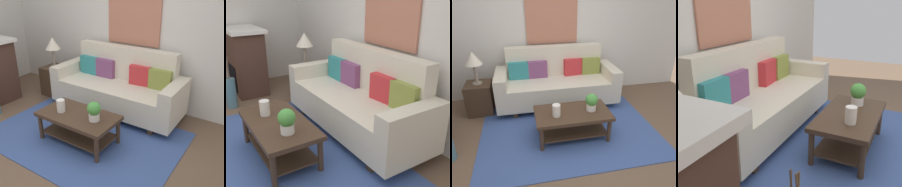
{
  "view_description": "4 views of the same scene",
  "coord_description": "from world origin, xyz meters",
  "views": [
    {
      "loc": [
        2.07,
        -1.93,
        2.11
      ],
      "look_at": [
        0.12,
        1.07,
        0.5
      ],
      "focal_mm": 40.83,
      "sensor_mm": 36.0,
      "label": 1
    },
    {
      "loc": [
        2.62,
        -0.5,
        1.79
      ],
      "look_at": [
        0.18,
        1.04,
        0.68
      ],
      "focal_mm": 43.68,
      "sensor_mm": 36.0,
      "label": 2
    },
    {
      "loc": [
        -0.65,
        -2.25,
        2.08
      ],
      "look_at": [
        -0.02,
        0.8,
        0.52
      ],
      "focal_mm": 34.44,
      "sensor_mm": 36.0,
      "label": 3
    },
    {
      "loc": [
        -2.62,
        -0.22,
        1.56
      ],
      "look_at": [
        -0.03,
        1.08,
        0.56
      ],
      "focal_mm": 42.32,
      "sensor_mm": 36.0,
      "label": 4
    }
  ],
  "objects": [
    {
      "name": "ground_plane",
      "position": [
        0.0,
        0.0,
        0.0
      ],
      "size": [
        9.74,
        9.74,
        0.0
      ],
      "primitive_type": "plane",
      "color": "brown"
    },
    {
      "name": "wall_back",
      "position": [
        0.0,
        2.0,
        1.35
      ],
      "size": [
        5.74,
        0.1,
        2.7
      ],
      "primitive_type": "cube",
      "color": "silver",
      "rests_on": "ground_plane"
    },
    {
      "name": "area_rug",
      "position": [
        0.0,
        0.5,
        0.01
      ],
      "size": [
        2.74,
        1.88,
        0.01
      ],
      "primitive_type": "cube",
      "color": "#3D5693",
      "rests_on": "ground_plane"
    },
    {
      "name": "couch",
      "position": [
        -0.02,
        1.47,
        0.43
      ],
      "size": [
        2.22,
        0.84,
        1.08
      ],
      "color": "beige",
      "rests_on": "ground_plane"
    },
    {
      "name": "throw_pillow_teal",
      "position": [
        -0.71,
        1.59,
        0.68
      ],
      "size": [
        0.36,
        0.13,
        0.32
      ],
      "primitive_type": "cube",
      "rotation": [
        0.0,
        0.0,
        -0.02
      ],
      "color": "teal",
      "rests_on": "couch"
    },
    {
      "name": "throw_pillow_plum",
      "position": [
        -0.37,
        1.59,
        0.68
      ],
      "size": [
        0.36,
        0.13,
        0.32
      ],
      "primitive_type": "cube",
      "rotation": [
        0.0,
        0.0,
        0.02
      ],
      "color": "#7A4270",
      "rests_on": "couch"
    },
    {
      "name": "throw_pillow_crimson",
      "position": [
        0.33,
        1.59,
        0.68
      ],
      "size": [
        0.37,
        0.16,
        0.32
      ],
      "primitive_type": "cube",
      "rotation": [
        0.0,
        0.0,
        0.11
      ],
      "color": "red",
      "rests_on": "couch"
    },
    {
      "name": "throw_pillow_olive",
      "position": [
        0.67,
        1.59,
        0.68
      ],
      "size": [
        0.36,
        0.13,
        0.32
      ],
      "primitive_type": "cube",
      "rotation": [
        0.0,
        0.0,
        0.03
      ],
      "color": "olive",
      "rests_on": "couch"
    },
    {
      "name": "coffee_table",
      "position": [
        0.02,
        0.37,
        0.31
      ],
      "size": [
        1.1,
        0.6,
        0.43
      ],
      "color": "#422D1E",
      "rests_on": "ground_plane"
    },
    {
      "name": "tabletop_vase",
      "position": [
        -0.23,
        0.31,
        0.52
      ],
      "size": [
        0.11,
        0.11,
        0.18
      ],
      "primitive_type": "cylinder",
      "color": "white",
      "rests_on": "coffee_table"
    },
    {
      "name": "potted_plant_tabletop",
      "position": [
        0.3,
        0.36,
        0.57
      ],
      "size": [
        0.18,
        0.18,
        0.26
      ],
      "color": "white",
      "rests_on": "coffee_table"
    },
    {
      "name": "side_table",
      "position": [
        -1.43,
        1.41,
        0.28
      ],
      "size": [
        0.44,
        0.44,
        0.56
      ],
      "primitive_type": "cube",
      "color": "#422D1E",
      "rests_on": "ground_plane"
    },
    {
      "name": "table_lamp",
      "position": [
        -1.43,
        1.41,
        0.99
      ],
      "size": [
        0.28,
        0.28,
        0.57
      ],
      "color": "gray",
      "rests_on": "side_table"
    },
    {
      "name": "fireplace",
      "position": [
        -2.32,
        0.64,
        0.59
      ],
      "size": [
        1.02,
        0.58,
        1.16
      ],
      "color": "#472D23",
      "rests_on": "ground_plane"
    },
    {
      "name": "floor_vase",
      "position": [
        -1.7,
        0.21,
        0.24
      ],
      "size": [
        0.17,
        0.17,
        0.48
      ],
      "primitive_type": "cylinder",
      "color": "slate",
      "rests_on": "ground_plane"
    },
    {
      "name": "floor_vase_branch_a",
      "position": [
        -1.68,
        0.21,
        0.66
      ],
      "size": [
        0.05,
        0.04,
        0.36
      ],
      "primitive_type": "cylinder",
      "rotation": [
        0.07,
        -0.1,
        0.0
      ],
      "color": "brown",
      "rests_on": "floor_vase"
    },
    {
      "name": "floor_vase_branch_b",
      "position": [
        -1.71,
        0.23,
        0.66
      ],
      "size": [
        0.03,
        0.04,
        0.36
      ],
      "primitive_type": "cylinder",
      "rotation": [
        -0.07,
        0.06,
        0.0
      ],
      "color": "brown",
      "rests_on": "floor_vase"
    },
    {
      "name": "floor_vase_branch_c",
      "position": [
        -1.71,
        0.19,
        0.66
      ],
      "size": [
        0.03,
        0.04,
        0.36
      ],
      "primitive_type": "cylinder",
      "rotation": [
        -0.07,
        -0.04,
        0.0
      ],
      "color": "brown",
      "rests_on": "floor_vase"
    },
    {
      "name": "framed_painting",
      "position": [
        -0.02,
        1.93,
        1.52
      ],
      "size": [
        0.98,
        0.03,
        0.87
      ],
      "primitive_type": "cube",
      "color": "#B77056"
    }
  ]
}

